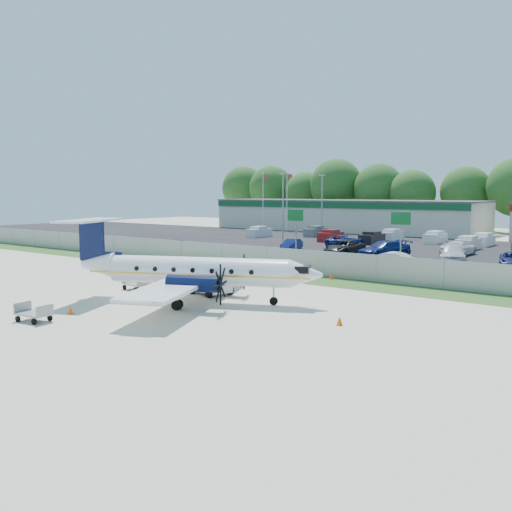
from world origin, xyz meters
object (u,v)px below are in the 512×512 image
Objects in this scene: pushback_tug at (212,284)px; baggage_cart_far at (34,313)px; aircraft at (194,271)px; baggage_cart_near at (136,283)px.

baggage_cart_far is (-2.13, -11.25, -0.25)m from pushback_tug.
aircraft is 9.43m from baggage_cart_far.
aircraft reaches higher than baggage_cart_far.
aircraft is 6.06m from baggage_cart_near.
aircraft is at bearing 72.51° from baggage_cart_far.
pushback_tug is 1.40× the size of baggage_cart_near.
pushback_tug is at bearing 105.93° from aircraft.
pushback_tug reaches higher than baggage_cart_near.
baggage_cart_near is (-5.19, -1.81, -0.21)m from pushback_tug.
pushback_tug is (-0.67, 2.36, -1.21)m from aircraft.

